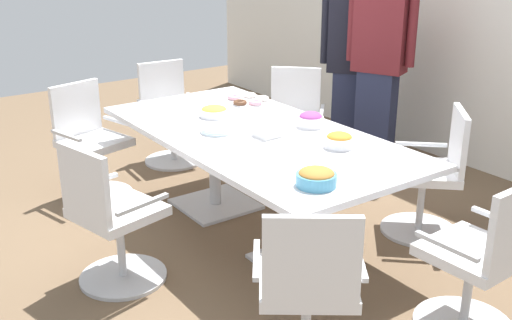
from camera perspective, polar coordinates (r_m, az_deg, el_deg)
The scene contains 19 objects.
ground_plane at distance 4.55m, azimuth 0.00°, elevation -6.56°, with size 10.00×10.00×0.01m, color brown.
back_wall at distance 5.82m, azimuth 20.16°, elevation 12.72°, with size 8.00×0.10×2.80m, color white.
conference_table at distance 4.30m, azimuth 0.00°, elevation 0.94°, with size 2.40×1.20×0.75m.
office_chair_0 at distance 5.83m, azimuth -7.86°, elevation 3.77°, with size 0.58×0.58×0.91m.
office_chair_1 at distance 5.18m, azimuth -14.81°, elevation 1.10°, with size 0.66×0.66×0.91m.
office_chair_2 at distance 3.85m, azimuth -13.05°, elevation -5.57°, with size 0.65×0.65×0.91m.
office_chair_3 at distance 3.06m, azimuth 4.73°, elevation -12.41°, with size 0.75×0.75×0.91m.
office_chair_4 at distance 3.50m, azimuth 19.78°, elevation -9.07°, with size 0.56×0.56×0.91m.
office_chair_5 at distance 4.54m, azimuth 15.66°, elevation -1.72°, with size 0.76×0.76×0.91m.
office_chair_6 at distance 5.53m, azimuth 3.44°, elevation 2.98°, with size 0.76×0.76×0.91m.
person_standing_0 at distance 5.82m, azimuth 8.82°, elevation 8.67°, with size 0.54×0.43×1.72m.
person_standing_1 at distance 5.53m, azimuth 11.18°, elevation 8.88°, with size 0.59×0.38×1.87m.
snack_bowl_candy_mix at distance 4.38m, azimuth 5.00°, elevation 3.69°, with size 0.18×0.18×0.11m.
snack_bowl_pretzels at distance 3.38m, azimuth 5.52°, elevation -1.57°, with size 0.22×0.22×0.10m.
snack_bowl_chips_yellow at distance 4.62m, azimuth -3.85°, elevation 4.44°, with size 0.21×0.21×0.08m.
snack_bowl_chips_orange at distance 3.98m, azimuth 7.59°, elevation 1.80°, with size 0.18×0.18×0.10m.
donut_platter at distance 5.01m, azimuth -0.75°, elevation 5.48°, with size 0.34×0.34×0.04m.
plate_stack at distance 4.26m, azimuth -3.56°, elevation 2.75°, with size 0.22×0.22×0.04m.
napkin_pile at distance 4.17m, azimuth 1.03°, elevation 2.62°, with size 0.15×0.15×0.07m, color white.
Camera 1 is at (3.31, -2.35, 2.06)m, focal length 43.90 mm.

